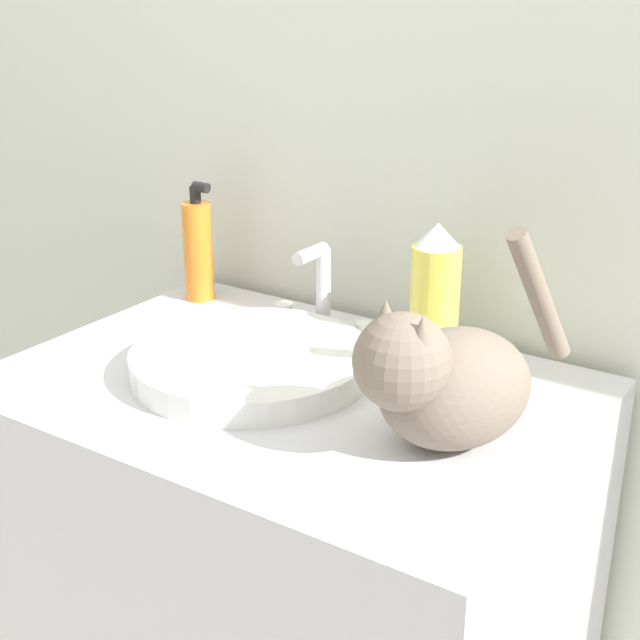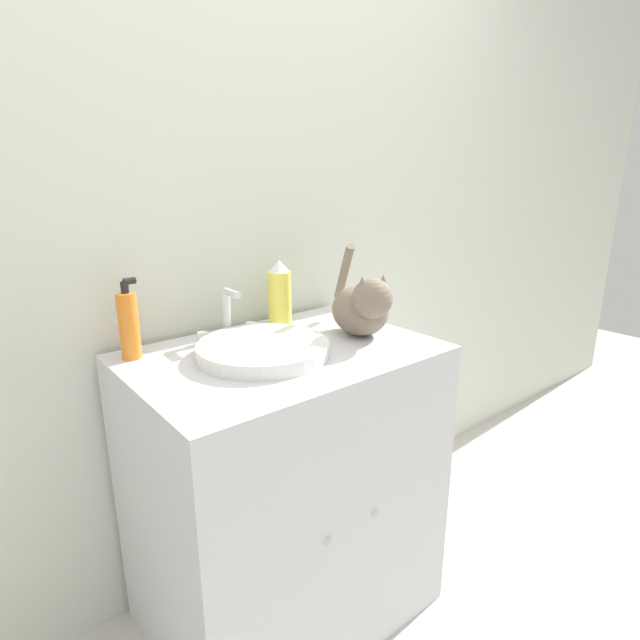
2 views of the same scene
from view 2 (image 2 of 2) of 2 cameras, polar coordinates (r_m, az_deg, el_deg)
name	(u,v)px [view 2 (image 2 of 2)]	position (r m, az deg, el deg)	size (l,w,h in m)	color
wall_back	(217,212)	(1.61, -11.64, 11.96)	(6.00, 0.05, 2.50)	silver
vanity_cabinet	(286,488)	(1.60, -3.90, -18.66)	(0.84, 0.60, 0.89)	silver
sink_basin	(263,349)	(1.36, -6.51, -3.33)	(0.36, 0.36, 0.04)	white
faucet	(228,318)	(1.50, -10.47, 0.20)	(0.19, 0.09, 0.16)	silver
cat	(362,306)	(1.50, 4.88, 1.55)	(0.23, 0.36, 0.27)	#7A6B5B
soap_bottle	(129,324)	(1.40, -21.01, -0.47)	(0.06, 0.05, 0.22)	orange
spray_bottle	(280,295)	(1.60, -4.65, 2.91)	(0.08, 0.08, 0.21)	#EADB4C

